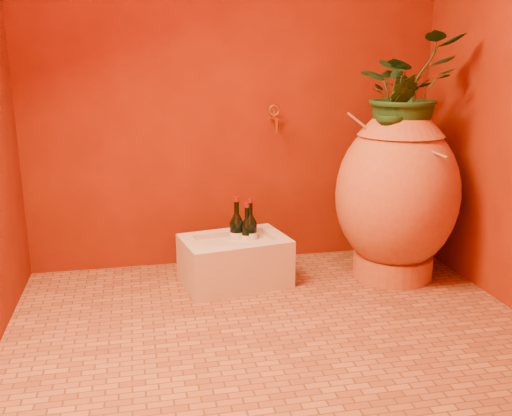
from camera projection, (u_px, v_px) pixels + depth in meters
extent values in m
plane|color=#985B31|center=(274.00, 328.00, 2.72)|extent=(2.50, 2.50, 0.00)
cube|color=#621905|center=(235.00, 58.00, 3.35)|extent=(2.50, 0.02, 2.50)
cylinder|color=#B16932|center=(392.00, 265.00, 3.37)|extent=(0.46, 0.46, 0.13)
ellipsoid|color=#B16932|center=(397.00, 194.00, 3.26)|extent=(0.70, 0.70, 0.88)
cone|color=#B16932|center=(401.00, 123.00, 3.16)|extent=(0.48, 0.48, 0.13)
torus|color=#B16932|center=(402.00, 109.00, 3.14)|extent=(0.30, 0.30, 0.05)
cylinder|color=olive|center=(390.00, 147.00, 3.13)|extent=(0.46, 0.20, 0.38)
cylinder|color=olive|center=(407.00, 142.00, 3.06)|extent=(0.26, 0.42, 0.13)
cylinder|color=olive|center=(424.00, 137.00, 3.12)|extent=(0.22, 0.34, 0.22)
cube|color=#BEB89D|center=(235.00, 263.00, 3.24)|extent=(0.64, 0.49, 0.24)
cube|color=#BEB89D|center=(230.00, 232.00, 3.35)|extent=(0.58, 0.17, 0.03)
cube|color=#BEB89D|center=(240.00, 249.00, 3.06)|extent=(0.58, 0.17, 0.03)
cube|color=#BEB89D|center=(190.00, 243.00, 3.15)|extent=(0.12, 0.25, 0.03)
cube|color=#BEB89D|center=(278.00, 237.00, 3.26)|extent=(0.12, 0.25, 0.03)
cylinder|color=black|center=(247.00, 240.00, 3.27)|extent=(0.07, 0.07, 0.17)
cone|color=black|center=(247.00, 222.00, 3.25)|extent=(0.07, 0.07, 0.05)
cylinder|color=black|center=(247.00, 213.00, 3.23)|extent=(0.02, 0.02, 0.07)
cylinder|color=maroon|center=(247.00, 205.00, 3.22)|extent=(0.03, 0.03, 0.02)
cylinder|color=silver|center=(247.00, 240.00, 3.27)|extent=(0.08, 0.08, 0.08)
cylinder|color=black|center=(237.00, 239.00, 3.28)|extent=(0.08, 0.08, 0.19)
cone|color=black|center=(237.00, 218.00, 3.25)|extent=(0.08, 0.08, 0.05)
cylinder|color=black|center=(237.00, 207.00, 3.23)|extent=(0.03, 0.03, 0.07)
cylinder|color=maroon|center=(236.00, 199.00, 3.22)|extent=(0.03, 0.03, 0.03)
cylinder|color=silver|center=(237.00, 239.00, 3.28)|extent=(0.08, 0.08, 0.08)
cylinder|color=black|center=(250.00, 239.00, 3.28)|extent=(0.08, 0.08, 0.19)
cone|color=black|center=(250.00, 219.00, 3.25)|extent=(0.08, 0.08, 0.05)
cylinder|color=black|center=(250.00, 208.00, 3.23)|extent=(0.03, 0.03, 0.07)
cylinder|color=maroon|center=(250.00, 200.00, 3.22)|extent=(0.03, 0.03, 0.03)
cylinder|color=silver|center=(250.00, 239.00, 3.28)|extent=(0.08, 0.08, 0.08)
cylinder|color=#AD7E28|center=(274.00, 118.00, 3.42)|extent=(0.02, 0.14, 0.02)
cylinder|color=#AD7E28|center=(277.00, 126.00, 3.36)|extent=(0.02, 0.02, 0.08)
torus|color=#AD7E28|center=(274.00, 110.00, 3.40)|extent=(0.07, 0.01, 0.07)
cylinder|color=#AD7E28|center=(274.00, 114.00, 3.41)|extent=(0.01, 0.01, 0.05)
imported|color=#17421A|center=(405.00, 91.00, 3.14)|extent=(0.67, 0.62, 0.62)
imported|color=#17421A|center=(396.00, 111.00, 3.06)|extent=(0.25, 0.23, 0.38)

